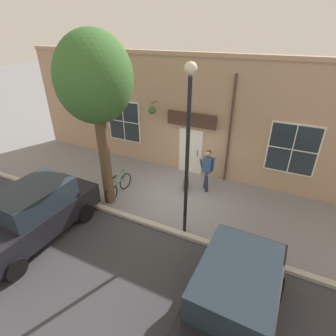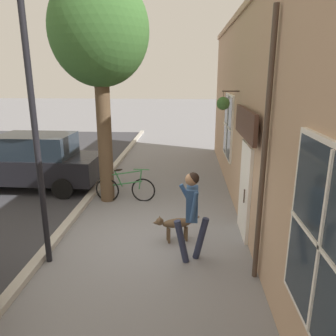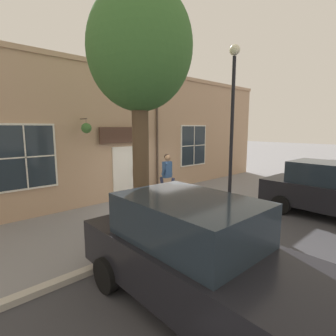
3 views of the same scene
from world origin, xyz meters
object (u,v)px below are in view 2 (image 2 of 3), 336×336
(pedestrian_walking, at_px, (192,208))
(dog_on_leash, at_px, (175,224))
(leaning_bicycle, at_px, (125,188))
(parked_car_nearest_curb, at_px, (33,162))
(street_lamp, at_px, (30,81))
(street_tree_by_curb, at_px, (101,36))

(pedestrian_walking, xyz_separation_m, dog_on_leash, (0.35, -0.75, -0.70))
(dog_on_leash, relative_size, leaning_bicycle, 0.59)
(parked_car_nearest_curb, bearing_deg, street_lamp, 117.58)
(dog_on_leash, relative_size, street_lamp, 0.19)
(leaning_bicycle, xyz_separation_m, parked_car_nearest_curb, (3.13, -0.97, 0.50))
(dog_on_leash, bearing_deg, street_lamp, 21.51)
(street_tree_by_curb, bearing_deg, street_lamp, 82.70)
(pedestrian_walking, distance_m, street_lamp, 3.63)
(parked_car_nearest_curb, bearing_deg, street_tree_by_curb, 160.94)
(parked_car_nearest_curb, bearing_deg, leaning_bicycle, 162.79)
(street_tree_by_curb, bearing_deg, pedestrian_walking, 127.02)
(pedestrian_walking, relative_size, street_tree_by_curb, 0.30)
(leaning_bicycle, relative_size, parked_car_nearest_curb, 0.40)
(pedestrian_walking, distance_m, street_tree_by_curb, 5.17)
(pedestrian_walking, height_order, street_lamp, street_lamp)
(parked_car_nearest_curb, height_order, street_lamp, street_lamp)
(dog_on_leash, xyz_separation_m, street_lamp, (2.43, 0.96, 3.02))
(dog_on_leash, height_order, street_lamp, street_lamp)
(pedestrian_walking, bearing_deg, dog_on_leash, -64.97)
(parked_car_nearest_curb, relative_size, street_lamp, 0.82)
(street_lamp, bearing_deg, street_tree_by_curb, -97.30)
(street_tree_by_curb, height_order, street_lamp, street_tree_by_curb)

